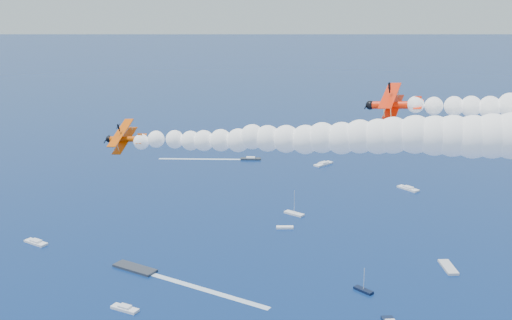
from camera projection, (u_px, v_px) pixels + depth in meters
The scene contains 5 objects.
biplane_lead at pixel (395, 105), 97.33m from camera, with size 8.47×9.50×5.72m, color #FF2605, non-canonical shape.
biplane_trail at pixel (126, 139), 103.60m from camera, with size 6.72×7.54×4.54m, color #D54A04, non-canonical shape.
smoke_trail_trail at pixel (330, 137), 94.02m from camera, with size 61.82×29.72×11.71m, color white, non-canonical shape.
spectator_boats at pixel (443, 272), 183.73m from camera, with size 248.94×176.14×0.70m.
boat_wakes at pixel (330, 228), 217.86m from camera, with size 217.11×110.43×0.04m.
Camera 1 is at (68.52, -52.56, 79.95)m, focal length 45.66 mm.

